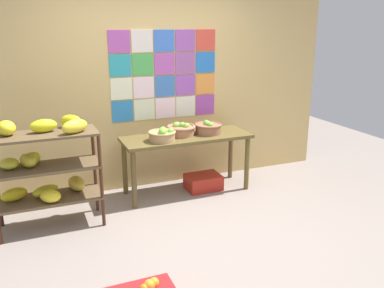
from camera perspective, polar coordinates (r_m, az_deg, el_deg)
The scene contains 8 objects.
ground at distance 4.19m, azimuth 1.34°, elevation -13.01°, with size 9.16×9.16×0.00m, color gray.
back_wall_with_art at distance 5.20m, azimuth -5.77°, elevation 9.15°, with size 4.96×0.07×2.81m.
banana_shelf_unit at distance 4.42m, azimuth -19.86°, elevation -2.63°, with size 1.04×0.52×1.16m.
display_table at distance 5.05m, azimuth -0.76°, elevation 0.06°, with size 1.60×0.57×0.73m.
fruit_basket_back_left at distance 5.12m, azimuth 2.29°, elevation 2.29°, with size 0.34×0.34×0.17m.
fruit_basket_centre at distance 4.80m, azimuth -4.16°, elevation 1.28°, with size 0.33×0.33×0.17m.
fruit_basket_left at distance 5.04m, azimuth -1.54°, elevation 2.07°, with size 0.36×0.36×0.16m.
produce_crate_under_table at distance 5.29m, azimuth 1.58°, elevation -5.32°, with size 0.44×0.33×0.19m, color #AD2619.
Camera 1 is at (-1.48, -3.33, 2.06)m, focal length 38.17 mm.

